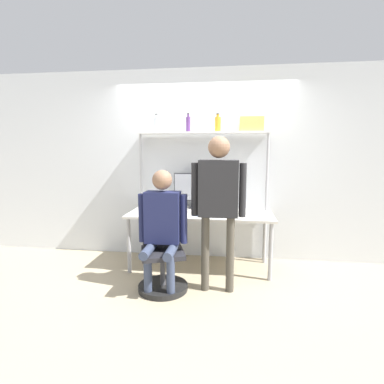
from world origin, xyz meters
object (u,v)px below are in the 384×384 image
at_px(monitor, 194,189).
at_px(person_seated, 162,221).
at_px(cell_phone, 196,215).
at_px(bottle_purple, 188,124).
at_px(person_standing, 218,194).
at_px(office_chair, 162,265).
at_px(bottle_amber, 218,124).
at_px(storage_box, 251,124).
at_px(bottle_clear, 157,124).
at_px(laptop, 174,208).

bearing_deg(monitor, person_seated, -102.26).
bearing_deg(cell_phone, monitor, 101.27).
distance_m(cell_phone, bottle_purple, 1.25).
relative_size(person_standing, bottle_purple, 6.87).
relative_size(cell_phone, office_chair, 0.16).
xyz_separation_m(monitor, bottle_purple, (-0.07, -0.02, 0.89)).
xyz_separation_m(cell_phone, bottle_amber, (0.24, 0.42, 1.16)).
bearing_deg(office_chair, bottle_amber, 59.28).
distance_m(bottle_purple, bottle_amber, 0.40).
height_order(bottle_amber, storage_box, bottle_amber).
bearing_deg(monitor, bottle_clear, -177.74).
distance_m(bottle_purple, bottle_clear, 0.44).
height_order(office_chair, storage_box, storage_box).
bearing_deg(person_standing, cell_phone, 121.06).
bearing_deg(laptop, bottle_amber, 34.82).
relative_size(person_seated, bottle_amber, 5.69).
xyz_separation_m(monitor, storage_box, (0.78, -0.02, 0.88)).
distance_m(monitor, person_standing, 1.02).
bearing_deg(bottle_clear, laptop, -49.54).
xyz_separation_m(cell_phone, storage_box, (0.69, 0.42, 1.15)).
bearing_deg(bottle_clear, person_standing, -45.49).
height_order(bottle_clear, bottle_amber, bottle_clear).
xyz_separation_m(laptop, bottle_clear, (-0.31, 0.37, 1.10)).
height_order(office_chair, bottle_clear, bottle_clear).
xyz_separation_m(office_chair, bottle_clear, (-0.28, 0.95, 1.64)).
relative_size(cell_phone, person_standing, 0.09).
xyz_separation_m(monitor, person_seated, (-0.22, -1.01, -0.23)).
height_order(monitor, laptop, monitor).
relative_size(laptop, office_chair, 0.35).
xyz_separation_m(bottle_purple, bottle_amber, (0.40, 0.00, -0.00)).
relative_size(office_chair, person_standing, 0.53).
height_order(laptop, person_standing, person_standing).
relative_size(bottle_purple, storage_box, 0.82).
bearing_deg(bottle_amber, bottle_purple, -180.00).
relative_size(laptop, bottle_clear, 1.29).
bearing_deg(bottle_clear, bottle_amber, 0.00).
bearing_deg(bottle_clear, cell_phone, -34.74).
relative_size(person_seated, person_standing, 0.79).
bearing_deg(laptop, bottle_clear, 130.46).
relative_size(monitor, cell_phone, 3.72).
height_order(monitor, cell_phone, monitor).
xyz_separation_m(cell_phone, bottle_clear, (-0.60, 0.42, 1.17)).
relative_size(monitor, bottle_amber, 2.33).
bearing_deg(person_seated, cell_phone, 61.90).
height_order(laptop, cell_phone, laptop).
height_order(monitor, office_chair, monitor).
height_order(monitor, bottle_clear, bottle_clear).
relative_size(monitor, bottle_purple, 2.23).
bearing_deg(storage_box, bottle_clear, 180.00).
relative_size(monitor, person_seated, 0.41).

